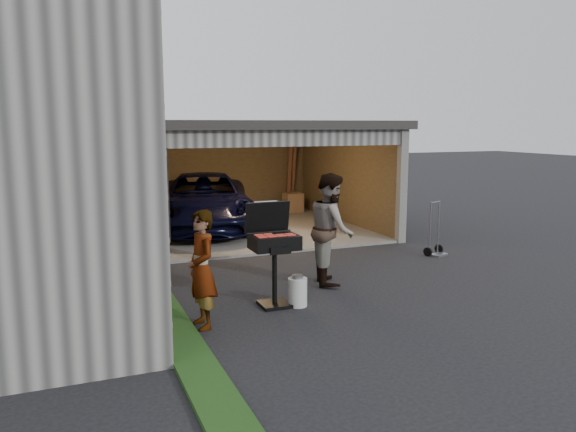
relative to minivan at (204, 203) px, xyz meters
name	(u,v)px	position (x,y,z in m)	size (l,w,h in m)	color
ground	(315,305)	(0.09, -6.90, -0.73)	(80.00, 80.00, 0.00)	black
groundcover_strip	(186,347)	(-2.16, -7.90, -0.70)	(0.50, 8.00, 0.06)	#193814
garage	(235,160)	(0.85, -0.11, 1.14)	(6.80, 6.30, 2.90)	#605E59
minivan	(204,203)	(0.00, 0.00, 0.00)	(2.42, 5.25, 1.46)	black
woman	(202,269)	(-1.77, -7.18, 0.10)	(0.61, 0.40, 1.66)	#979FBE
man	(331,229)	(0.89, -5.84, 0.26)	(0.96, 0.75, 1.97)	#4B221D
bbq_grill	(274,246)	(-0.51, -6.66, 0.23)	(0.72, 0.64, 1.61)	black
propane_tank	(298,292)	(-0.18, -6.83, -0.51)	(0.30, 0.30, 0.45)	silver
plywood_panel	(146,272)	(-2.31, -5.55, -0.29)	(0.04, 0.79, 0.89)	brown
hand_truck	(436,245)	(3.96, -4.77, -0.50)	(0.53, 0.49, 1.18)	gray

